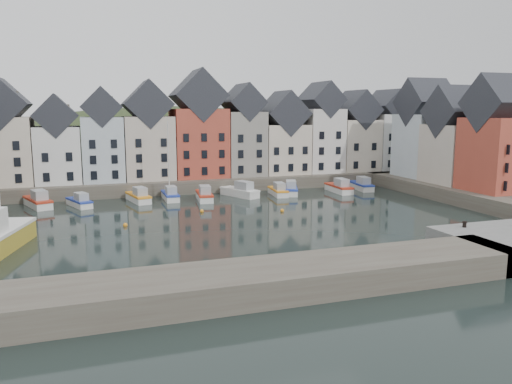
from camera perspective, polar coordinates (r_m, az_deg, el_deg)
name	(u,v)px	position (r m, az deg, el deg)	size (l,w,h in m)	color
ground	(250,223)	(58.50, -0.66, -3.59)	(260.00, 260.00, 0.00)	black
far_quay	(197,181)	(86.89, -6.79, 1.28)	(90.00, 16.00, 2.00)	#494138
right_quay	(485,194)	(80.02, 24.69, -0.21)	(14.00, 54.00, 2.00)	#494138
near_wall	(211,287)	(35.25, -5.15, -10.75)	(50.00, 6.00, 2.00)	#494138
hillside	(175,248)	(115.87, -9.28, -6.32)	(153.60, 70.40, 64.00)	#233118
far_terrace	(217,135)	(84.93, -4.48, 6.48)	(72.37, 8.16, 17.78)	beige
right_terrace	(458,138)	(82.29, 22.14, 5.75)	(8.30, 24.25, 16.36)	#B4C0C7
mooring_buoys	(207,215)	(62.45, -5.68, -2.66)	(20.50, 5.50, 0.50)	orange
boat_a	(38,201)	(74.04, -23.64, -1.00)	(4.42, 7.33, 2.69)	silver
boat_b	(80,202)	(72.40, -19.51, -1.08)	(3.71, 6.02, 2.21)	silver
boat_c	(139,197)	(73.75, -13.27, -0.55)	(3.27, 6.71, 2.47)	silver
boat_d	(170,195)	(74.42, -9.76, -0.32)	(1.93, 6.16, 11.77)	silver
boat_e	(204,195)	(73.44, -5.91, -0.38)	(2.75, 6.72, 2.51)	silver
boat_f	(240,191)	(76.27, -1.78, 0.07)	(4.90, 7.24, 2.68)	silver
boat_g	(278,191)	(77.42, 2.55, 0.12)	(2.46, 6.16, 2.30)	silver
boat_h	(291,189)	(78.70, 3.98, 0.29)	(4.12, 6.76, 2.48)	silver
boat_i	(339,188)	(81.18, 9.50, 0.49)	(2.33, 6.78, 2.58)	silver
boat_j	(361,185)	(84.62, 11.96, 0.75)	(2.71, 6.65, 2.48)	silver
mooring_bollard	(465,224)	(51.81, 22.73, -3.40)	(0.48, 0.48, 0.56)	black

